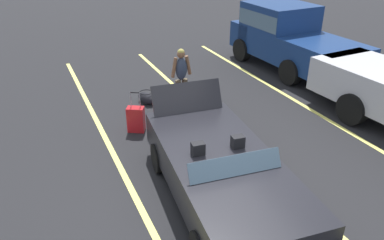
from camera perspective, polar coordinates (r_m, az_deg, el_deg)
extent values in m
plane|color=black|center=(6.99, 4.33, -12.02)|extent=(80.00, 80.00, 0.00)
cube|color=#EAE066|center=(6.58, -6.64, -15.13)|extent=(18.00, 0.12, 0.01)
cube|color=#EAE066|center=(7.61, 13.25, -9.11)|extent=(18.00, 0.12, 0.01)
cube|color=#EAE066|center=(9.32, 26.69, -4.25)|extent=(18.00, 0.12, 0.01)
cube|color=black|center=(6.62, 4.52, -7.86)|extent=(4.26, 2.18, 0.64)
cube|color=black|center=(5.70, 10.25, -16.58)|extent=(1.48, 1.80, 0.38)
cube|color=slate|center=(5.97, 6.58, -6.82)|extent=(0.34, 1.56, 0.31)
cube|color=black|center=(6.68, 6.91, -3.26)|extent=(0.18, 0.24, 0.22)
cube|color=black|center=(6.43, 0.91, -4.35)|extent=(0.18, 0.24, 0.22)
cube|color=black|center=(7.92, -0.73, 3.43)|extent=(0.46, 1.52, 0.59)
cylinder|color=black|center=(6.29, 16.12, -14.95)|extent=(0.62, 0.28, 0.60)
cylinder|color=black|center=(8.05, 6.30, -3.71)|extent=(0.62, 0.28, 0.60)
cylinder|color=black|center=(7.59, -4.97, -5.71)|extent=(0.62, 0.28, 0.60)
cube|color=black|center=(9.81, 1.58, 2.86)|extent=(0.54, 0.54, 0.74)
cube|color=black|center=(9.79, 2.41, 2.44)|extent=(0.29, 0.29, 0.41)
sphere|color=black|center=(10.13, 1.31, 1.51)|extent=(0.04, 0.04, 0.04)
sphere|color=black|center=(9.85, 0.66, 0.71)|extent=(0.04, 0.04, 0.04)
cube|color=red|center=(9.10, -8.45, 0.09)|extent=(0.41, 0.47, 0.62)
cylinder|color=gray|center=(8.92, -7.88, 3.04)|extent=(0.03, 0.03, 0.36)
cylinder|color=gray|center=(8.98, -9.25, 3.09)|extent=(0.03, 0.03, 0.36)
cylinder|color=black|center=(8.88, -8.64, 4.11)|extent=(0.13, 0.20, 0.03)
sphere|color=black|center=(9.28, -7.36, -1.29)|extent=(0.04, 0.04, 0.04)
sphere|color=black|center=(9.34, -9.04, -1.20)|extent=(0.04, 0.04, 0.04)
cube|color=#991E8C|center=(9.63, -2.60, 1.57)|extent=(0.39, 0.33, 0.50)
cube|color=#721669|center=(9.65, -3.25, 1.37)|extent=(0.25, 0.13, 0.28)
cylinder|color=gray|center=(9.39, -2.34, 3.38)|extent=(0.03, 0.03, 0.25)
cylinder|color=gray|center=(9.56, -2.29, 3.84)|extent=(0.03, 0.03, 0.25)
cylinder|color=black|center=(9.42, -2.33, 4.31)|extent=(0.18, 0.11, 0.03)
sphere|color=black|center=(9.62, -2.16, 0.03)|extent=(0.04, 0.04, 0.04)
sphere|color=black|center=(9.83, -2.10, 0.66)|extent=(0.04, 0.04, 0.04)
ellipsoid|color=black|center=(10.60, -6.91, 3.29)|extent=(0.70, 0.47, 0.30)
torus|color=black|center=(10.53, -6.96, 4.18)|extent=(0.46, 0.46, 0.02)
cylinder|color=#4C3F2D|center=(10.18, -1.08, 4.05)|extent=(0.16, 0.16, 0.82)
cylinder|color=#4C3F2D|center=(10.09, -2.08, 3.83)|extent=(0.16, 0.16, 0.82)
ellipsoid|color=#2D384C|center=(9.88, -1.63, 7.73)|extent=(0.25, 0.34, 0.60)
sphere|color=brown|center=(9.75, -1.66, 9.91)|extent=(0.21, 0.21, 0.21)
sphere|color=tan|center=(9.74, -1.66, 10.18)|extent=(0.18, 0.18, 0.18)
cylinder|color=brown|center=(9.95, -0.58, 8.28)|extent=(0.11, 0.20, 0.53)
cylinder|color=brown|center=(9.77, -2.70, 7.89)|extent=(0.11, 0.20, 0.53)
cube|color=navy|center=(14.68, 10.15, 12.75)|extent=(1.18, 1.95, 0.90)
cube|color=navy|center=(13.79, 12.93, 13.29)|extent=(2.18, 1.99, 1.70)
cube|color=slate|center=(13.70, 13.09, 14.83)|extent=(2.14, 2.01, 0.51)
cube|color=navy|center=(12.34, 19.17, 8.93)|extent=(2.48, 2.01, 0.90)
cylinder|color=black|center=(14.11, 7.53, 10.46)|extent=(0.81, 0.32, 0.80)
cylinder|color=black|center=(15.18, 13.30, 11.16)|extent=(0.81, 0.32, 0.80)
cylinder|color=black|center=(12.12, 14.62, 6.99)|extent=(0.81, 0.32, 0.80)
cylinder|color=black|center=(13.35, 20.57, 7.97)|extent=(0.81, 0.32, 0.80)
cube|color=#B2B2B7|center=(10.83, 25.14, 5.37)|extent=(2.52, 2.05, 0.90)
cylinder|color=black|center=(10.12, 23.04, 1.54)|extent=(0.82, 0.33, 0.80)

